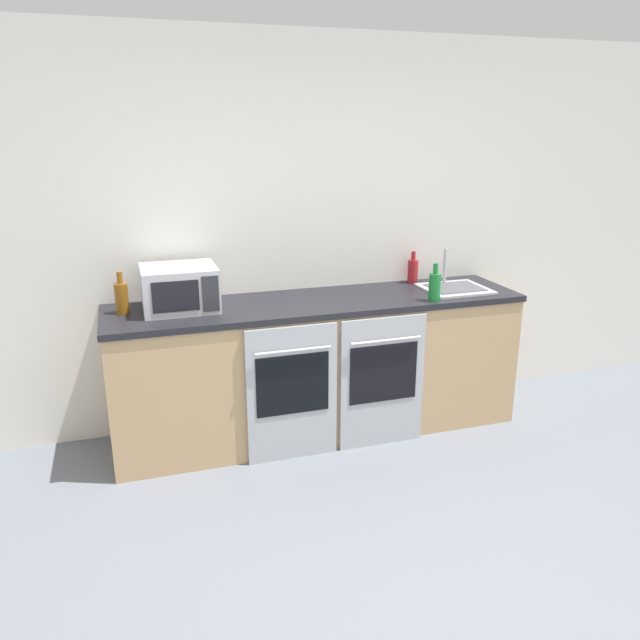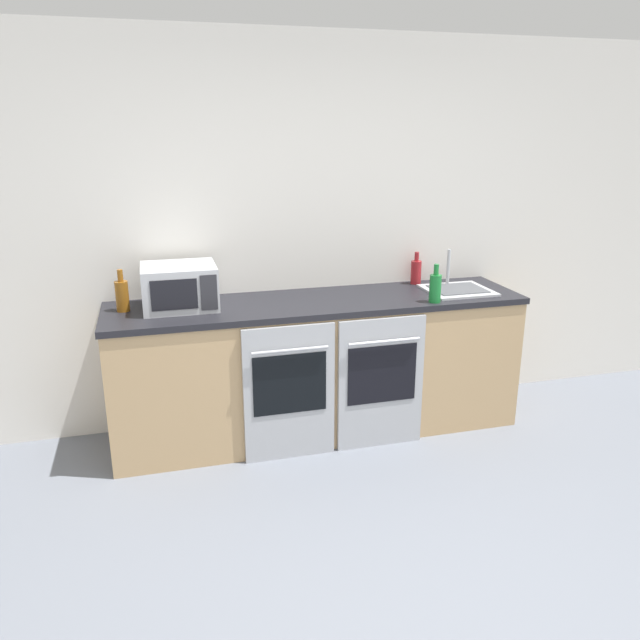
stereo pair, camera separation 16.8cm
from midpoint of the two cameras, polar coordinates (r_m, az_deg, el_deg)
wall_back at (r=4.31m, az=-0.28°, el=7.84°), size 10.00×0.06×2.60m
counter_back at (r=4.21m, az=0.97°, el=-4.22°), size 2.72×0.66×0.93m
oven_left at (r=3.85m, az=-1.55°, el=-6.65°), size 0.57×0.06×0.87m
oven_right at (r=4.03m, az=6.79°, el=-5.69°), size 0.57×0.06×0.87m
microwave at (r=3.94m, az=-11.54°, el=3.01°), size 0.45×0.39×0.27m
bottle_amber at (r=3.95m, az=-16.49°, el=2.20°), size 0.08×0.08×0.26m
bottle_red at (r=4.53m, az=9.83°, el=4.40°), size 0.07×0.07×0.23m
bottle_green at (r=4.07m, az=11.66°, el=2.93°), size 0.08×0.08×0.25m
sink at (r=4.40m, az=13.51°, el=2.77°), size 0.43×0.40×0.26m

